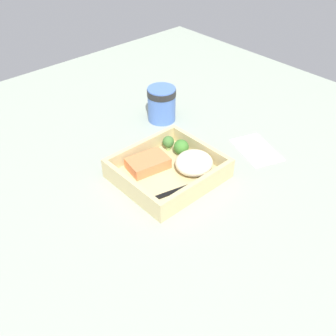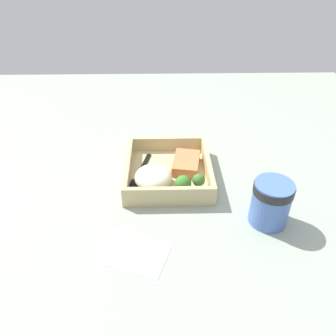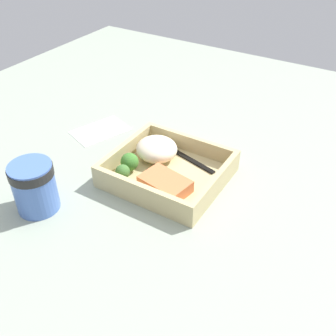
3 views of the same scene
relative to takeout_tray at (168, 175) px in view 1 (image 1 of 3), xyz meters
The scene contains 10 objects.
ground_plane 1.60cm from the takeout_tray, ahead, with size 160.00×160.00×2.00cm, color gray.
takeout_tray is the anchor object (origin of this frame).
tray_rim 2.61cm from the takeout_tray, ahead, with size 24.18×21.92×4.02cm.
salmon_fillet 5.80cm from the takeout_tray, 115.13° to the left, with size 10.04×6.61×2.76cm, color #DA7444.
mashed_potatoes 7.18cm from the takeout_tray, 35.04° to the right, with size 9.50×9.24×4.96cm, color beige.
broccoli_floret_1 10.39cm from the takeout_tray, 47.25° to the left, with size 3.13×3.13×4.11cm.
broccoli_floret_2 8.97cm from the takeout_tray, 23.97° to the left, with size 3.99×3.99×4.37cm.
fork 7.40cm from the takeout_tray, 89.18° to the right, with size 15.72×5.46×0.44cm.
paper_cup 28.13cm from the takeout_tray, 51.76° to the left, with size 8.55×8.55×10.40cm.
receipt_slip 26.78cm from the takeout_tray, 16.81° to the right, with size 9.12×13.99×0.24cm, color white.
Camera 1 is at (-51.07, -56.35, 62.53)cm, focal length 42.00 mm.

